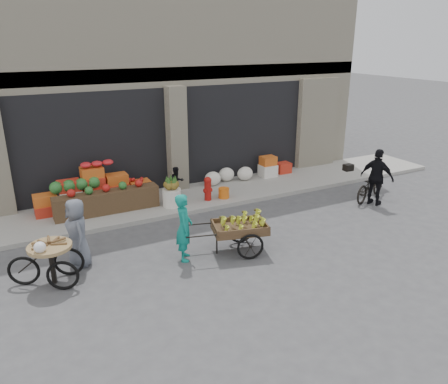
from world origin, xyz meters
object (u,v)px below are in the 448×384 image
cyclist (377,177)px  vendor_grey (77,233)px  tricycle_cart (51,258)px  vendor_woman (184,227)px  orange_bucket (224,193)px  banana_cart (238,226)px  pineapple_bin (172,197)px  fire_hydrant (208,188)px  seated_person (177,182)px  bicycle (370,185)px

cyclist → vendor_grey: bearing=66.7°
tricycle_cart → cyclist: bearing=22.2°
vendor_woman → vendor_grey: (-2.09, 0.80, -0.01)m
cyclist → orange_bucket: bearing=37.9°
banana_cart → tricycle_cart: size_ratio=1.50×
pineapple_bin → cyclist: (5.39, -2.34, 0.46)m
pineapple_bin → orange_bucket: pineapple_bin is taller
fire_hydrant → orange_bucket: fire_hydrant is taller
pineapple_bin → seated_person: bearing=56.3°
bicycle → pineapple_bin: bearing=49.4°
banana_cart → pineapple_bin: bearing=112.2°
pineapple_bin → vendor_grey: 3.59m
pineapple_bin → fire_hydrant: (1.10, -0.05, 0.13)m
seated_person → cyclist: size_ratio=0.56×
banana_cart → bicycle: 5.33m
orange_bucket → banana_cart: banana_cart is taller
fire_hydrant → vendor_grey: vendor_grey is taller
seated_person → bicycle: size_ratio=0.54×
bicycle → cyclist: bearing=132.0°
pineapple_bin → bicycle: (5.59, -1.94, 0.08)m
vendor_woman → cyclist: size_ratio=0.92×
bicycle → cyclist: cyclist is taller
seated_person → vendor_woman: vendor_woman is taller
cyclist → pineapple_bin: bearing=45.1°
pineapple_bin → cyclist: size_ratio=0.31×
pineapple_bin → seated_person: size_ratio=0.56×
orange_bucket → banana_cart: size_ratio=0.15×
vendor_grey → fire_hydrant: bearing=111.1°
vendor_grey → cyclist: cyclist is taller
vendor_grey → orange_bucket: bearing=107.9°
pineapple_bin → vendor_grey: bearing=-144.4°
orange_bucket → bicycle: (3.99, -1.84, 0.18)m
orange_bucket → tricycle_cart: bearing=-154.0°
bicycle → tricycle_cart: bearing=72.7°
pineapple_bin → cyclist: cyclist is taller
fire_hydrant → bicycle: (4.49, -1.89, -0.05)m
orange_bucket → cyclist: cyclist is taller
fire_hydrant → cyclist: bearing=-28.1°
banana_cart → bicycle: bearing=27.5°
vendor_woman → cyclist: cyclist is taller
banana_cart → vendor_woman: (-1.20, 0.23, 0.14)m
orange_bucket → bicycle: 4.40m
fire_hydrant → orange_bucket: (0.50, -0.05, -0.23)m
orange_bucket → bicycle: size_ratio=0.19×
banana_cart → cyclist: size_ratio=1.31×
tricycle_cart → vendor_grey: (0.62, 0.53, 0.18)m
seated_person → banana_cart: bearing=-100.2°
tricycle_cart → cyclist: 8.92m
orange_bucket → seated_person: 1.42m
pineapple_bin → vendor_woman: bearing=-105.8°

